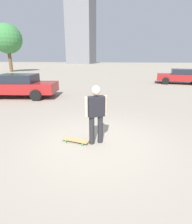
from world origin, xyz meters
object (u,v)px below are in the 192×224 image
Objects in this scene: skateboard at (76,140)px; car_parked_near at (17,85)px; person at (96,111)px; car_parked_far at (181,76)px.

skateboard is 0.16× the size of car_parked_near.
skateboard is at bearing 126.10° from car_parked_near.
person is 7.74m from car_parked_near.
skateboard is (-0.57, -0.09, -0.88)m from person.
car_parked_far is at bearing -103.82° from skateboard.
car_parked_far reaches higher than skateboard.
person is at bearing -161.99° from skateboard.
person reaches higher than car_parked_far.
skateboard is 14.75m from car_parked_far.
car_parked_near is 1.17× the size of car_parked_far.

